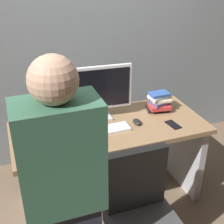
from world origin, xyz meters
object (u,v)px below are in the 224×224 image
Objects in this scene: monitor at (99,90)px; person_at_desk at (65,204)px; desk at (110,150)px; cup_near_keyboard at (64,139)px; book_stack at (159,102)px; cup_by_monitor at (56,121)px; keyboard at (103,131)px; cell_phone at (173,125)px; mouse at (137,122)px.

person_at_desk is at bearing -117.27° from monitor.
person_at_desk is at bearing -123.39° from desk.
person_at_desk is at bearing -101.64° from cup_near_keyboard.
monitor is 0.57m from book_stack.
person_at_desk is 0.98m from cup_by_monitor.
cup_by_monitor is (-0.40, 0.15, 0.27)m from desk.
book_stack is (0.58, 0.18, 0.07)m from keyboard.
cup_near_keyboard reaches higher than cup_by_monitor.
book_stack is (1.04, 0.93, -0.00)m from person_at_desk.
cell_phone is (0.88, -0.03, -0.04)m from cup_near_keyboard.
keyboard is 4.84× the size of cup_near_keyboard.
keyboard is 0.57m from cell_phone.
mouse reaches higher than keyboard.
monitor reaches higher than cup_near_keyboard.
book_stack is at bearing 80.42° from cell_phone.
desk is 7.05× the size of book_stack.
cup_near_keyboard is 0.93m from book_stack.
book_stack reaches higher than cell_phone.
book_stack is 1.53× the size of cell_phone.
person_at_desk is at bearing -134.28° from mouse.
cup_near_keyboard is at bearing -89.34° from cup_by_monitor.
book_stack is (0.28, 0.15, 0.06)m from mouse.
mouse reaches higher than desk.
book_stack is at bearing -3.86° from monitor.
monitor is 6.08× the size of cup_near_keyboard.
cell_phone is (0.57, -0.10, -0.01)m from keyboard.
book_stack is at bearing 15.44° from cup_near_keyboard.
keyboard reaches higher than cell_phone.
cup_near_keyboard reaches higher than desk.
cup_by_monitor reaches higher than mouse.
keyboard is (-0.04, -0.22, -0.25)m from monitor.
mouse is at bearing 148.47° from cell_phone.
book_stack is (0.90, -0.04, 0.04)m from cup_by_monitor.
mouse is 0.32m from book_stack.
cell_phone is (1.02, 0.66, -0.08)m from person_at_desk.
mouse is 1.12× the size of cup_near_keyboard.
keyboard is (-0.08, -0.07, 0.24)m from desk.
person_at_desk reaches higher than monitor.
person_at_desk is 1.39m from book_stack.
desk is 0.51m from cup_by_monitor.
mouse is (0.30, 0.03, 0.01)m from keyboard.
cup_near_keyboard reaches higher than keyboard.
cup_by_monitor is at bearing 90.66° from cup_near_keyboard.
keyboard reaches higher than desk.
person_at_desk is 3.03× the size of monitor.
monitor reaches higher than book_stack.
cup_by_monitor is 0.59× the size of cell_phone.
person_at_desk is 16.39× the size of mouse.
book_stack is (0.54, -0.04, -0.18)m from monitor.
person_at_desk is at bearing -138.01° from book_stack.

